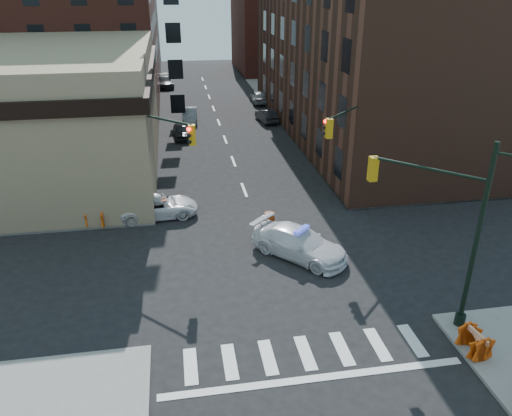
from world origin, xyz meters
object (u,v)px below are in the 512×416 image
object	(u,v)px
barrel_road	(269,222)
barricade_nw_a	(147,201)
police_car	(300,243)
barricade_se_a	(475,342)
pedestrian_a	(136,202)
barrel_bank	(163,206)
parked_car_wnear	(182,131)
pickup	(158,206)
pedestrian_b	(93,195)
parked_car_enear	(266,116)
parked_car_wfar	(190,115)

from	to	relation	value
barrel_road	barricade_nw_a	size ratio (longest dim) A/B	1.02
police_car	barrel_road	bearing A→B (deg)	64.77
police_car	barricade_se_a	xyz separation A→B (m)	(4.83, -8.54, -0.13)
pedestrian_a	barrel_bank	distance (m)	1.69
parked_car_wnear	pickup	bearing A→B (deg)	-99.55
pedestrian_b	barrel_road	size ratio (longest dim) A/B	1.81
pickup	parked_car_enear	distance (m)	23.25
barricade_se_a	barrel_road	bearing A→B (deg)	18.14
pedestrian_b	barricade_nw_a	bearing A→B (deg)	-22.06
pedestrian_b	barricade_se_a	size ratio (longest dim) A/B	1.47
barrel_bank	barricade_se_a	distance (m)	19.24
parked_car_enear	barricade_se_a	size ratio (longest dim) A/B	2.92
parked_car_wnear	parked_car_enear	bearing A→B (deg)	23.69
pickup	pedestrian_b	bearing A→B (deg)	65.35
police_car	pickup	bearing A→B (deg)	97.99
parked_car_wfar	parked_car_wnear	bearing A→B (deg)	-97.05
pedestrian_a	pedestrian_b	distance (m)	2.94
police_car	barricade_se_a	world-z (taller)	police_car
parked_car_wnear	barricade_nw_a	size ratio (longest dim) A/B	3.59
pedestrian_a	barrel_bank	bearing A→B (deg)	29.33
pedestrian_b	barricade_se_a	world-z (taller)	pedestrian_b
police_car	parked_car_enear	bearing A→B (deg)	40.96
barricade_nw_a	barrel_bank	bearing A→B (deg)	-44.90
barricade_se_a	barricade_nw_a	distance (m)	20.49
pedestrian_a	barricade_se_a	distance (m)	20.16
parked_car_enear	pedestrian_a	world-z (taller)	pedestrian_a
pickup	parked_car_enear	world-z (taller)	pickup
parked_car_wfar	barrel_bank	size ratio (longest dim) A/B	4.53
barrel_bank	pedestrian_b	bearing A→B (deg)	166.73
parked_car_wfar	barricade_nw_a	xyz separation A→B (m)	(-3.64, -20.76, -0.15)
barrel_bank	police_car	bearing A→B (deg)	-42.90
pickup	barrel_road	bearing A→B (deg)	-119.61
pedestrian_a	pedestrian_b	size ratio (longest dim) A/B	0.81
barricade_se_a	barricade_nw_a	bearing A→B (deg)	30.91
parked_car_enear	barricade_nw_a	world-z (taller)	parked_car_enear
pickup	pedestrian_a	size ratio (longest dim) A/B	3.05
parked_car_wfar	pedestrian_a	size ratio (longest dim) A/B	2.66
parked_car_wnear	parked_car_wfar	xyz separation A→B (m)	(0.98, 5.59, 0.05)
barrel_road	pickup	bearing A→B (deg)	155.42
barrel_road	pedestrian_b	bearing A→B (deg)	157.29
parked_car_enear	barricade_nw_a	xyz separation A→B (m)	(-11.32, -19.47, -0.09)
parked_car_wnear	barrel_bank	xyz separation A→B (m)	(-1.66, -15.97, -0.18)
pickup	barrel_road	size ratio (longest dim) A/B	4.47
police_car	pedestrian_b	xyz separation A→B (m)	(-11.38, 7.59, 0.35)
barrel_bank	barricade_se_a	bearing A→B (deg)	-51.79
pickup	barricade_se_a	xyz separation A→B (m)	(12.20, -14.70, -0.02)
barrel_road	barricade_se_a	size ratio (longest dim) A/B	0.81
parked_car_wnear	pedestrian_a	size ratio (longest dim) A/B	2.40
parked_car_wfar	pedestrian_a	xyz separation A→B (m)	(-4.26, -21.72, 0.25)
barrel_bank	barricade_nw_a	xyz separation A→B (m)	(-1.00, 0.80, 0.08)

